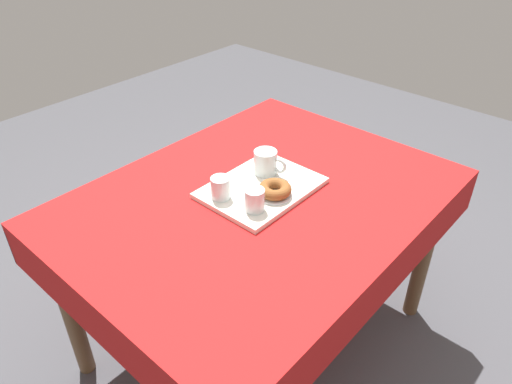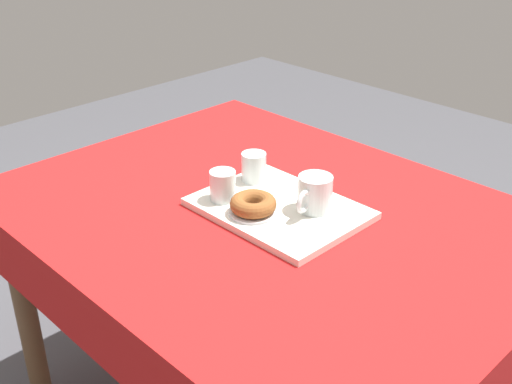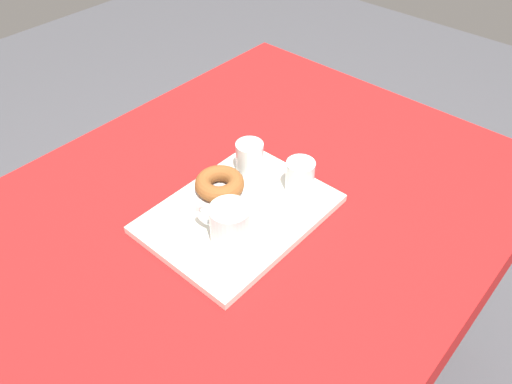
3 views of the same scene
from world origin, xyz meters
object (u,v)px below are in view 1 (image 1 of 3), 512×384
(water_glass_far, at_px, (221,189))
(sugar_donut_left, at_px, (275,189))
(tea_mug_left, at_px, (266,163))
(water_glass_near, at_px, (255,201))
(donut_plate_left, at_px, (275,195))
(dining_table, at_px, (259,216))
(serving_tray, at_px, (261,188))

(water_glass_far, height_order, sugar_donut_left, water_glass_far)
(tea_mug_left, xyz_separation_m, water_glass_near, (-0.20, -0.12, -0.01))
(tea_mug_left, xyz_separation_m, donut_plate_left, (-0.09, -0.12, -0.04))
(tea_mug_left, height_order, water_glass_far, tea_mug_left)
(dining_table, xyz_separation_m, serving_tray, (0.03, 0.02, 0.10))
(dining_table, relative_size, sugar_donut_left, 11.86)
(donut_plate_left, bearing_deg, dining_table, 102.47)
(dining_table, xyz_separation_m, tea_mug_left, (0.11, 0.06, 0.15))
(water_glass_near, xyz_separation_m, water_glass_far, (-0.02, 0.13, -0.00))
(serving_tray, relative_size, tea_mug_left, 3.17)
(water_glass_near, height_order, donut_plate_left, water_glass_near)
(sugar_donut_left, bearing_deg, serving_tray, 78.16)
(dining_table, height_order, tea_mug_left, tea_mug_left)
(sugar_donut_left, bearing_deg, tea_mug_left, 52.37)
(serving_tray, distance_m, water_glass_near, 0.15)
(tea_mug_left, relative_size, donut_plate_left, 1.06)
(water_glass_far, xyz_separation_m, sugar_donut_left, (0.13, -0.13, -0.01))
(water_glass_near, relative_size, sugar_donut_left, 0.69)
(tea_mug_left, xyz_separation_m, sugar_donut_left, (-0.09, -0.12, -0.02))
(serving_tray, distance_m, sugar_donut_left, 0.08)
(tea_mug_left, relative_size, sugar_donut_left, 1.12)
(tea_mug_left, xyz_separation_m, water_glass_far, (-0.22, 0.01, -0.01))
(dining_table, xyz_separation_m, water_glass_far, (-0.12, 0.07, 0.15))
(serving_tray, xyz_separation_m, tea_mug_left, (0.08, 0.04, 0.05))
(donut_plate_left, bearing_deg, serving_tray, 78.16)
(donut_plate_left, height_order, sugar_donut_left, sugar_donut_left)
(serving_tray, xyz_separation_m, water_glass_near, (-0.12, -0.08, 0.05))
(tea_mug_left, distance_m, water_glass_near, 0.23)
(dining_table, relative_size, donut_plate_left, 11.27)
(donut_plate_left, bearing_deg, water_glass_near, -178.34)
(dining_table, relative_size, water_glass_near, 17.30)
(tea_mug_left, bearing_deg, dining_table, -150.49)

